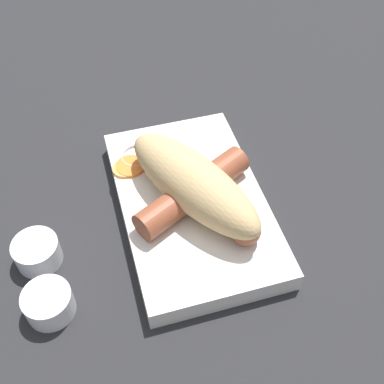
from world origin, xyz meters
name	(u,v)px	position (x,y,z in m)	size (l,w,h in m)	color
ground_plane	(192,212)	(0.00, 0.00, 0.00)	(3.00, 3.00, 0.00)	#232326
food_tray	(192,205)	(0.00, 0.00, 0.01)	(0.27, 0.16, 0.03)	silver
bread_roll	(196,183)	(0.01, 0.00, 0.06)	(0.20, 0.15, 0.06)	tan
sausage	(196,191)	(0.01, 0.00, 0.04)	(0.17, 0.15, 0.03)	brown
pickled_veggies	(139,162)	(-0.07, -0.05, 0.03)	(0.07, 0.08, 0.00)	orange
condiment_cup_near	(38,253)	(0.02, -0.18, 0.01)	(0.05, 0.05, 0.03)	white
condiment_cup_far	(49,304)	(0.08, -0.18, 0.01)	(0.05, 0.05, 0.03)	white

